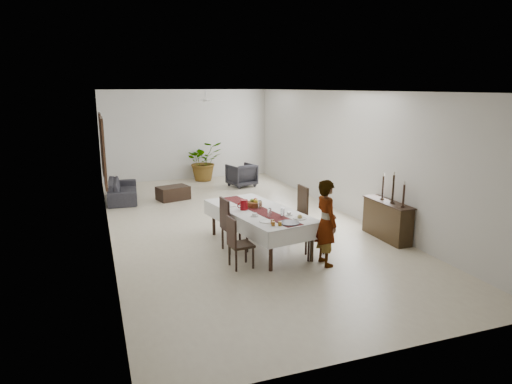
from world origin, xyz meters
name	(u,v)px	position (x,y,z in m)	size (l,w,h in m)	color
floor	(237,223)	(0.00, 0.00, 0.00)	(6.00, 12.00, 0.00)	beige
ceiling	(236,91)	(0.00, 0.00, 3.20)	(6.00, 12.00, 0.02)	white
wall_back	(187,135)	(0.00, 6.00, 1.60)	(6.00, 0.02, 3.20)	silver
wall_front	(388,234)	(0.00, -6.00, 1.60)	(6.00, 0.02, 3.20)	silver
wall_left	(105,167)	(-3.00, 0.00, 1.60)	(0.02, 12.00, 3.20)	silver
wall_right	(346,153)	(3.00, 0.00, 1.60)	(0.02, 12.00, 3.20)	silver
dining_table_top	(259,212)	(-0.08, -1.76, 0.77)	(1.06, 2.55, 0.05)	black
table_leg_fl	(271,252)	(-0.31, -3.04, 0.37)	(0.07, 0.07, 0.74)	black
table_leg_fr	(312,243)	(0.61, -2.87, 0.37)	(0.07, 0.07, 0.74)	black
table_leg_bl	(214,219)	(-0.76, -0.66, 0.37)	(0.07, 0.07, 0.74)	black
table_leg_br	(250,213)	(0.16, -0.48, 0.37)	(0.07, 0.07, 0.74)	black
tablecloth_top	(259,210)	(-0.08, -1.76, 0.80)	(1.25, 2.74, 0.01)	white
tablecloth_drape_left	(232,222)	(-0.69, -1.88, 0.65)	(0.01, 2.74, 0.32)	silver
tablecloth_drape_right	(284,213)	(0.54, -1.65, 0.65)	(0.01, 2.74, 0.32)	white
tablecloth_drape_near	(297,235)	(0.18, -3.10, 0.65)	(1.25, 0.01, 0.32)	white
tablecloth_drape_far	(229,203)	(-0.33, -0.42, 0.65)	(1.25, 0.01, 0.32)	white
table_runner	(259,210)	(-0.08, -1.76, 0.81)	(0.37, 2.66, 0.00)	maroon
red_pitcher	(244,205)	(-0.37, -1.65, 0.92)	(0.16, 0.16, 0.21)	maroon
pitcher_handle	(240,205)	(-0.46, -1.67, 0.92)	(0.13, 0.13, 0.02)	maroon
wine_glass_near	(283,213)	(0.18, -2.42, 0.90)	(0.07, 0.07, 0.18)	white
wine_glass_mid	(270,213)	(-0.07, -2.36, 0.90)	(0.07, 0.07, 0.18)	white
wine_glass_far	(260,205)	(-0.03, -1.70, 0.90)	(0.07, 0.07, 0.18)	silver
teacup_right	(289,213)	(0.35, -2.33, 0.84)	(0.10, 0.10, 0.06)	silver
saucer_right	(289,215)	(0.35, -2.33, 0.82)	(0.16, 0.16, 0.01)	silver
teacup_left	(255,215)	(-0.32, -2.19, 0.84)	(0.10, 0.10, 0.06)	white
saucer_left	(255,216)	(-0.32, -2.19, 0.82)	(0.16, 0.16, 0.01)	silver
plate_near_right	(300,218)	(0.45, -2.64, 0.82)	(0.26, 0.26, 0.02)	silver
bread_near_right	(300,217)	(0.45, -2.64, 0.85)	(0.10, 0.10, 0.10)	#D9B869
plate_near_left	(266,221)	(-0.24, -2.60, 0.82)	(0.26, 0.26, 0.02)	white
plate_far_left	(231,205)	(-0.52, -1.25, 0.82)	(0.26, 0.26, 0.02)	white
serving_tray	(289,223)	(0.13, -2.86, 0.82)	(0.38, 0.38, 0.02)	#39393D
jam_jar_a	(280,224)	(-0.09, -2.93, 0.85)	(0.07, 0.07, 0.08)	brown
jam_jar_b	(273,224)	(-0.21, -2.89, 0.85)	(0.07, 0.07, 0.08)	#905115
jam_jar_c	(272,222)	(-0.18, -2.78, 0.85)	(0.07, 0.07, 0.08)	brown
fruit_basket	(255,204)	(-0.07, -1.49, 0.86)	(0.32, 0.32, 0.11)	brown
fruit_red	(255,200)	(-0.05, -1.46, 0.94)	(0.10, 0.10, 0.10)	maroon
fruit_green	(252,201)	(-0.12, -1.47, 0.94)	(0.09, 0.09, 0.09)	olive
fruit_yellow	(256,201)	(-0.06, -1.54, 0.94)	(0.09, 0.09, 0.09)	yellow
chair_right_near_seat	(317,235)	(0.78, -2.73, 0.46)	(0.44, 0.44, 0.05)	black
chair_right_near_leg_fl	(327,250)	(0.89, -2.96, 0.22)	(0.04, 0.04, 0.44)	black
chair_right_near_leg_fr	(324,244)	(1.00, -2.62, 0.22)	(0.04, 0.04, 0.44)	black
chair_right_near_leg_bl	(309,251)	(0.55, -2.85, 0.22)	(0.04, 0.04, 0.44)	black
chair_right_near_leg_br	(306,244)	(0.66, -2.50, 0.22)	(0.04, 0.04, 0.44)	black
chair_right_near_back	(327,221)	(0.97, -2.79, 0.76)	(0.44, 0.04, 0.56)	black
chair_right_far_seat	(293,215)	(0.86, -1.43, 0.51)	(0.49, 0.49, 0.06)	black
chair_right_far_leg_fl	(305,228)	(1.07, -1.63, 0.24)	(0.05, 0.05, 0.48)	black
chair_right_far_leg_fr	(298,223)	(1.06, -1.23, 0.24)	(0.05, 0.05, 0.48)	black
chair_right_far_leg_bl	(289,230)	(0.66, -1.63, 0.24)	(0.05, 0.05, 0.48)	black
chair_right_far_leg_br	(281,225)	(0.66, -1.23, 0.24)	(0.05, 0.05, 0.48)	black
chair_right_far_back	(303,200)	(1.09, -1.43, 0.85)	(0.49, 0.04, 0.62)	black
chair_left_near_seat	(241,245)	(-0.76, -2.67, 0.43)	(0.41, 0.41, 0.05)	black
chair_left_near_leg_fl	(229,255)	(-0.95, -2.52, 0.20)	(0.04, 0.04, 0.41)	black
chair_left_near_leg_fr	(236,261)	(-0.92, -2.86, 0.20)	(0.04, 0.04, 0.41)	black
chair_left_near_leg_bl	(246,252)	(-0.61, -2.49, 0.20)	(0.04, 0.04, 0.41)	black
chair_left_near_leg_br	(253,258)	(-0.58, -2.83, 0.20)	(0.04, 0.04, 0.41)	black
chair_left_near_back	(231,232)	(-0.95, -2.69, 0.71)	(0.41, 0.04, 0.53)	black
chair_left_far_seat	(235,227)	(-0.61, -1.79, 0.49)	(0.47, 0.47, 0.05)	black
chair_left_far_leg_fl	(223,238)	(-0.82, -1.62, 0.23)	(0.05, 0.05, 0.47)	black
chair_left_far_leg_fr	(230,244)	(-0.79, -2.00, 0.23)	(0.05, 0.05, 0.47)	black
chair_left_far_leg_bl	(240,236)	(-0.44, -1.58, 0.23)	(0.05, 0.05, 0.47)	black
chair_left_far_leg_br	(247,241)	(-0.40, -1.97, 0.23)	(0.05, 0.05, 0.47)	black
chair_left_far_back	(225,213)	(-0.83, -1.81, 0.82)	(0.47, 0.04, 0.60)	black
woman	(326,223)	(0.78, -3.08, 0.82)	(0.60, 0.39, 1.64)	#909398
sideboard_body	(387,221)	(2.78, -2.20, 0.41)	(0.36, 1.36, 0.82)	black
sideboard_top	(388,202)	(2.78, -2.20, 0.83)	(0.40, 1.42, 0.03)	black
candlestick_near_base	(403,207)	(2.78, -2.70, 0.86)	(0.09, 0.09, 0.03)	black
candlestick_near_shaft	(404,195)	(2.78, -2.70, 1.10)	(0.05, 0.05, 0.45)	black
candlestick_near_candle	(405,183)	(2.78, -2.70, 1.36)	(0.03, 0.03, 0.07)	beige
candlestick_mid_base	(392,203)	(2.78, -2.34, 0.86)	(0.09, 0.09, 0.03)	black
candlestick_mid_shaft	(393,189)	(2.78, -2.34, 1.17)	(0.05, 0.05, 0.59)	black
candlestick_mid_candle	(394,173)	(2.78, -2.34, 1.50)	(0.03, 0.03, 0.07)	beige
candlestick_far_base	(382,199)	(2.78, -1.97, 0.86)	(0.09, 0.09, 0.03)	black
candlestick_far_shaft	(383,187)	(2.78, -1.97, 1.12)	(0.05, 0.05, 0.50)	black
candlestick_far_candle	(384,175)	(2.78, -1.97, 1.41)	(0.03, 0.03, 0.07)	beige
sofa	(123,190)	(-2.48, 3.47, 0.30)	(2.05, 0.80, 0.60)	#2C2A2F
armchair	(241,175)	(1.44, 4.09, 0.38)	(0.82, 0.84, 0.76)	#2A282E
coffee_table	(173,193)	(-1.07, 2.99, 0.20)	(0.90, 0.60, 0.40)	black
potted_plant	(204,161)	(0.49, 5.49, 0.70)	(1.27, 1.10, 1.41)	#245020
mirror_frame_near	(104,153)	(-2.96, 2.20, 1.60)	(0.06, 1.05, 1.85)	black
mirror_glass_near	(105,153)	(-2.92, 2.20, 1.60)	(0.01, 0.90, 1.70)	white
mirror_frame_far	(102,144)	(-2.96, 4.30, 1.60)	(0.06, 1.05, 1.85)	black
mirror_glass_far	(103,144)	(-2.92, 4.30, 1.60)	(0.01, 0.90, 1.70)	white
fan_rod	(205,94)	(0.00, 3.00, 3.10)	(0.04, 0.04, 0.20)	silver
fan_hub	(206,100)	(0.00, 3.00, 2.90)	(0.16, 0.16, 0.08)	white
fan_blade_n	(203,100)	(0.00, 3.35, 2.90)	(0.10, 0.55, 0.01)	white
fan_blade_s	(208,101)	(0.00, 2.65, 2.90)	(0.10, 0.55, 0.01)	silver
fan_blade_e	(217,100)	(0.35, 3.00, 2.90)	(0.55, 0.10, 0.01)	white
fan_blade_w	(194,101)	(-0.35, 3.00, 2.90)	(0.55, 0.10, 0.01)	silver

